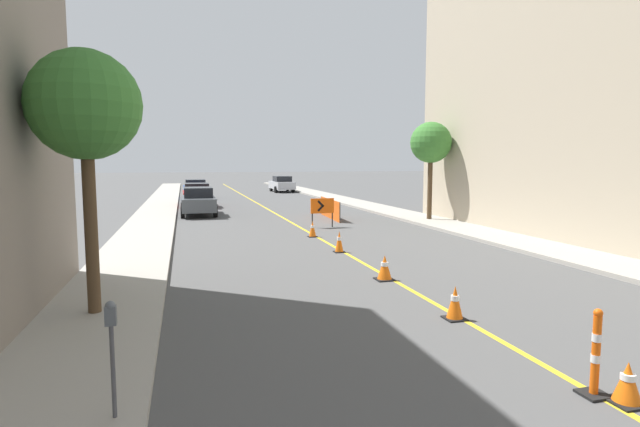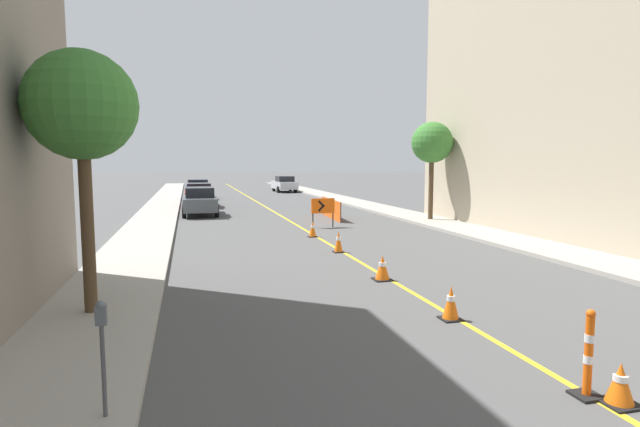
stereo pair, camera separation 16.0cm
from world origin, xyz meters
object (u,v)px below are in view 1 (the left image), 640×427
Objects in this scene: traffic_cone_fifth at (339,242)px; parking_meter_near_curb at (111,336)px; traffic_cone_third at (455,303)px; street_tree_left_near at (85,108)px; parked_car_curb_far at (195,189)px; street_tree_right_near at (431,143)px; arrow_barricade_primary at (322,207)px; parked_car_curb_mid at (197,195)px; traffic_cone_second at (628,383)px; traffic_cone_farthest at (313,229)px; delineator_post_front at (596,359)px; parked_car_curb_near at (198,201)px; parked_car_opposite_side at (282,184)px; traffic_cone_fourth at (385,268)px.

parking_meter_near_curb reaches higher than traffic_cone_fifth.
street_tree_left_near reaches higher than traffic_cone_third.
street_tree_right_near is at bearing -60.97° from parked_car_curb_far.
arrow_barricade_primary is 13.51m from parked_car_curb_mid.
parking_meter_near_curb is (-6.92, -16.16, 0.14)m from arrow_barricade_primary.
street_tree_left_near is (-7.02, 5.42, 3.75)m from traffic_cone_second.
traffic_cone_farthest is (-0.36, 14.49, 0.06)m from traffic_cone_second.
street_tree_left_near is 1.02× the size of street_tree_right_near.
parked_car_curb_far is at bearing 85.32° from street_tree_left_near.
arrow_barricade_primary is at bearing -172.43° from street_tree_right_near.
delineator_post_front is at bearing -82.21° from parked_car_curb_mid.
street_tree_right_near reaches higher than parked_car_curb_far.
parked_car_curb_near is (-4.21, 13.10, 0.44)m from traffic_cone_fifth.
traffic_cone_second is at bearing -88.19° from traffic_cone_fifth.
street_tree_right_near reaches higher than traffic_cone_third.
parked_car_curb_far reaches higher than traffic_cone_fifth.
parked_car_curb_near reaches higher than arrow_barricade_primary.
parked_car_opposite_side reaches higher than traffic_cone_farthest.
parking_meter_near_curb reaches higher than arrow_barricade_primary.
traffic_cone_second is at bearing -48.65° from delineator_post_front.
street_tree_right_near is at bearing 45.21° from traffic_cone_fifth.
traffic_cone_second is 37.15m from parked_car_curb_far.
traffic_cone_farthest is at bearing 90.48° from delineator_post_front.
parked_car_curb_mid reaches higher than traffic_cone_fifth.
parked_car_curb_mid is (-4.15, 15.14, 0.47)m from traffic_cone_farthest.
parked_car_curb_near and parked_car_opposite_side have the same top height.
traffic_cone_fifth is 13.77m from parked_car_curb_near.
traffic_cone_second is 24.48m from parked_car_curb_near.
parked_car_opposite_side is at bearing 84.34° from delineator_post_front.
traffic_cone_fifth is 0.63× the size of delineator_post_front.
traffic_cone_fifth is 1.10× the size of traffic_cone_farthest.
parking_meter_near_curb is at bearing -120.26° from traffic_cone_fifth.
traffic_cone_fifth reaches higher than traffic_cone_third.
street_tree_left_near is at bearing -140.37° from traffic_cone_fifth.
traffic_cone_farthest is 11.84m from street_tree_left_near.
parked_car_curb_mid is at bearing -123.27° from parked_car_opposite_side.
traffic_cone_fifth is at bearing 90.56° from delineator_post_front.
street_tree_left_near is at bearing 164.48° from traffic_cone_third.
traffic_cone_third is 13.71m from arrow_barricade_primary.
parking_meter_near_curb is (-10.25, -43.28, 0.29)m from parked_car_opposite_side.
parked_car_curb_far is (-4.09, 22.39, 0.47)m from traffic_cone_farthest.
parked_car_curb_near is 22.06m from parked_car_opposite_side.
parked_car_curb_far is at bearing 96.88° from traffic_cone_second.
traffic_cone_third is at bearing 95.38° from traffic_cone_second.
traffic_cone_third is 6.35m from parking_meter_near_curb.
traffic_cone_third is 41.01m from parked_car_opposite_side.
parking_meter_near_curb is at bearing -156.51° from traffic_cone_third.
street_tree_right_near reaches higher than traffic_cone_second.
traffic_cone_fifth is at bearing 89.27° from traffic_cone_fourth.
parked_car_opposite_side reaches higher than traffic_cone_second.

